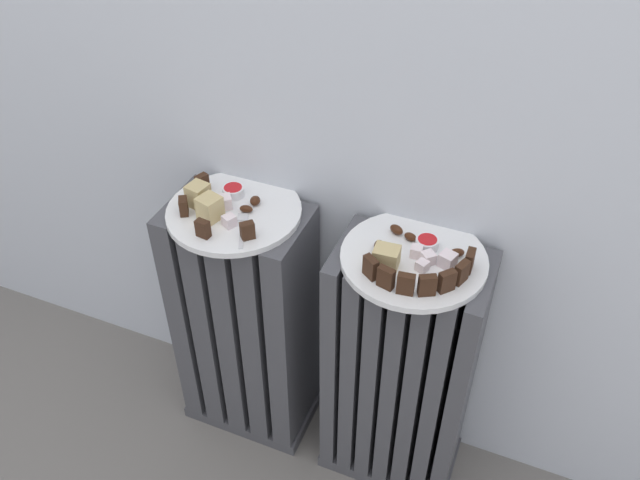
% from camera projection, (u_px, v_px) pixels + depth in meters
% --- Properties ---
extents(radiator_left, '(0.30, 0.18, 0.61)m').
position_uv_depth(radiator_left, '(246.00, 325.00, 1.47)').
color(radiator_left, '#47474C').
rests_on(radiator_left, ground_plane).
extents(radiator_right, '(0.30, 0.18, 0.61)m').
position_uv_depth(radiator_right, '(400.00, 374.00, 1.36)').
color(radiator_right, '#47474C').
rests_on(radiator_right, ground_plane).
extents(plate_left, '(0.26, 0.26, 0.01)m').
position_uv_depth(plate_left, '(234.00, 212.00, 1.26)').
color(plate_left, white).
rests_on(plate_left, radiator_left).
extents(plate_right, '(0.26, 0.26, 0.01)m').
position_uv_depth(plate_right, '(414.00, 259.00, 1.16)').
color(plate_right, white).
rests_on(plate_right, radiator_right).
extents(dark_cake_slice_left_0, '(0.02, 0.03, 0.03)m').
position_uv_depth(dark_cake_slice_left_0, '(202.00, 183.00, 1.30)').
color(dark_cake_slice_left_0, '#382114').
rests_on(dark_cake_slice_left_0, plate_left).
extents(dark_cake_slice_left_1, '(0.03, 0.03, 0.03)m').
position_uv_depth(dark_cake_slice_left_1, '(184.00, 206.00, 1.24)').
color(dark_cake_slice_left_1, '#382114').
rests_on(dark_cake_slice_left_1, plate_left).
extents(dark_cake_slice_left_2, '(0.03, 0.02, 0.03)m').
position_uv_depth(dark_cake_slice_left_2, '(203.00, 229.00, 1.19)').
color(dark_cake_slice_left_2, '#382114').
rests_on(dark_cake_slice_left_2, plate_left).
extents(dark_cake_slice_left_3, '(0.03, 0.03, 0.03)m').
position_uv_depth(dark_cake_slice_left_3, '(247.00, 231.00, 1.18)').
color(dark_cake_slice_left_3, '#382114').
rests_on(dark_cake_slice_left_3, plate_left).
extents(marble_cake_slice_left_0, '(0.05, 0.05, 0.05)m').
position_uv_depth(marble_cake_slice_left_0, '(210.00, 208.00, 1.22)').
color(marble_cake_slice_left_0, tan).
rests_on(marble_cake_slice_left_0, plate_left).
extents(marble_cake_slice_left_1, '(0.04, 0.04, 0.04)m').
position_uv_depth(marble_cake_slice_left_1, '(198.00, 195.00, 1.26)').
color(marble_cake_slice_left_1, tan).
rests_on(marble_cake_slice_left_1, plate_left).
extents(turkish_delight_left_0, '(0.03, 0.03, 0.02)m').
position_uv_depth(turkish_delight_left_0, '(229.00, 221.00, 1.21)').
color(turkish_delight_left_0, white).
rests_on(turkish_delight_left_0, plate_left).
extents(turkish_delight_left_1, '(0.04, 0.04, 0.03)m').
position_uv_depth(turkish_delight_left_1, '(225.00, 202.00, 1.25)').
color(turkish_delight_left_1, white).
rests_on(turkish_delight_left_1, plate_left).
extents(medjool_date_left_0, '(0.02, 0.03, 0.02)m').
position_uv_depth(medjool_date_left_0, '(255.00, 201.00, 1.26)').
color(medjool_date_left_0, '#3D1E0F').
rests_on(medjool_date_left_0, plate_left).
extents(medjool_date_left_1, '(0.03, 0.02, 0.01)m').
position_uv_depth(medjool_date_left_1, '(246.00, 209.00, 1.25)').
color(medjool_date_left_1, '#3D1E0F').
rests_on(medjool_date_left_1, plate_left).
extents(jam_bowl_left, '(0.04, 0.04, 0.02)m').
position_uv_depth(jam_bowl_left, '(233.00, 191.00, 1.29)').
color(jam_bowl_left, white).
rests_on(jam_bowl_left, plate_left).
extents(dark_cake_slice_right_0, '(0.03, 0.03, 0.04)m').
position_uv_depth(dark_cake_slice_right_0, '(371.00, 267.00, 1.10)').
color(dark_cake_slice_right_0, '#382114').
rests_on(dark_cake_slice_right_0, plate_right).
extents(dark_cake_slice_right_1, '(0.03, 0.02, 0.04)m').
position_uv_depth(dark_cake_slice_right_1, '(386.00, 278.00, 1.08)').
color(dark_cake_slice_right_1, '#382114').
rests_on(dark_cake_slice_right_1, plate_right).
extents(dark_cake_slice_right_2, '(0.03, 0.02, 0.04)m').
position_uv_depth(dark_cake_slice_right_2, '(406.00, 284.00, 1.07)').
color(dark_cake_slice_right_2, '#382114').
rests_on(dark_cake_slice_right_2, plate_right).
extents(dark_cake_slice_right_3, '(0.03, 0.03, 0.04)m').
position_uv_depth(dark_cake_slice_right_3, '(427.00, 285.00, 1.07)').
color(dark_cake_slice_right_3, '#382114').
rests_on(dark_cake_slice_right_3, plate_right).
extents(dark_cake_slice_right_4, '(0.03, 0.03, 0.04)m').
position_uv_depth(dark_cake_slice_right_4, '(447.00, 281.00, 1.08)').
color(dark_cake_slice_right_4, '#382114').
rests_on(dark_cake_slice_right_4, plate_right).
extents(dark_cake_slice_right_5, '(0.02, 0.03, 0.04)m').
position_uv_depth(dark_cake_slice_right_5, '(462.00, 273.00, 1.09)').
color(dark_cake_slice_right_5, '#382114').
rests_on(dark_cake_slice_right_5, plate_right).
extents(dark_cake_slice_right_6, '(0.01, 0.03, 0.04)m').
position_uv_depth(dark_cake_slice_right_6, '(469.00, 261.00, 1.11)').
color(dark_cake_slice_right_6, '#382114').
rests_on(dark_cake_slice_right_6, plate_right).
extents(marble_cake_slice_right_0, '(0.05, 0.04, 0.04)m').
position_uv_depth(marble_cake_slice_right_0, '(386.00, 257.00, 1.12)').
color(marble_cake_slice_right_0, tan).
rests_on(marble_cake_slice_right_0, plate_right).
extents(turkish_delight_right_0, '(0.02, 0.02, 0.02)m').
position_uv_depth(turkish_delight_right_0, '(417.00, 251.00, 1.15)').
color(turkish_delight_right_0, white).
rests_on(turkish_delight_right_0, plate_right).
extents(turkish_delight_right_1, '(0.03, 0.03, 0.03)m').
position_uv_depth(turkish_delight_right_1, '(448.00, 260.00, 1.13)').
color(turkish_delight_right_1, white).
rests_on(turkish_delight_right_1, plate_right).
extents(turkish_delight_right_2, '(0.03, 0.03, 0.02)m').
position_uv_depth(turkish_delight_right_2, '(428.00, 258.00, 1.13)').
color(turkish_delight_right_2, white).
rests_on(turkish_delight_right_2, plate_right).
extents(turkish_delight_right_3, '(0.02, 0.02, 0.02)m').
position_uv_depth(turkish_delight_right_3, '(422.00, 266.00, 1.12)').
color(turkish_delight_right_3, white).
rests_on(turkish_delight_right_3, plate_right).
extents(medjool_date_right_0, '(0.03, 0.03, 0.02)m').
position_uv_depth(medjool_date_right_0, '(379.00, 246.00, 1.16)').
color(medjool_date_right_0, '#3D1E0F').
rests_on(medjool_date_right_0, plate_right).
extents(medjool_date_right_1, '(0.03, 0.02, 0.01)m').
position_uv_depth(medjool_date_right_1, '(410.00, 237.00, 1.18)').
color(medjool_date_right_1, '#3D1E0F').
rests_on(medjool_date_right_1, plate_right).
extents(medjool_date_right_2, '(0.03, 0.03, 0.02)m').
position_uv_depth(medjool_date_right_2, '(457.00, 253.00, 1.15)').
color(medjool_date_right_2, '#3D1E0F').
rests_on(medjool_date_right_2, plate_right).
extents(medjool_date_right_3, '(0.03, 0.03, 0.02)m').
position_uv_depth(medjool_date_right_3, '(397.00, 230.00, 1.20)').
color(medjool_date_right_3, '#3D1E0F').
rests_on(medjool_date_right_3, plate_right).
extents(jam_bowl_right, '(0.04, 0.04, 0.02)m').
position_uv_depth(jam_bowl_right, '(427.00, 243.00, 1.16)').
color(jam_bowl_right, white).
rests_on(jam_bowl_right, plate_right).
extents(fork, '(0.06, 0.10, 0.00)m').
position_uv_depth(fork, '(242.00, 228.00, 1.21)').
color(fork, silver).
rests_on(fork, plate_left).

